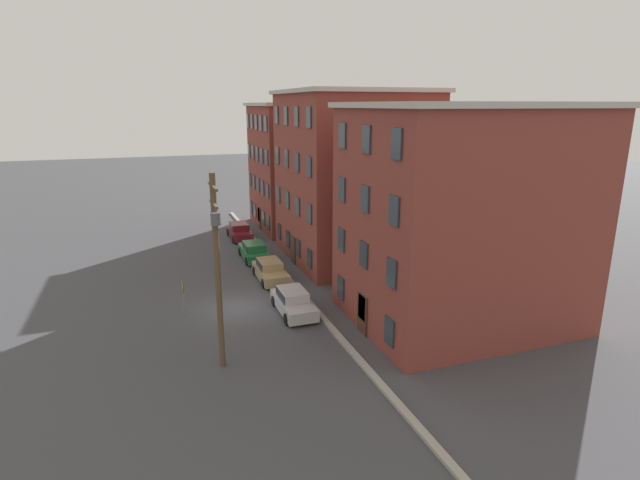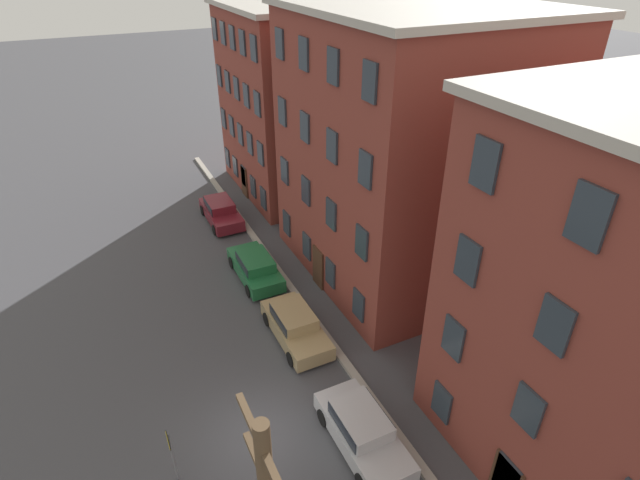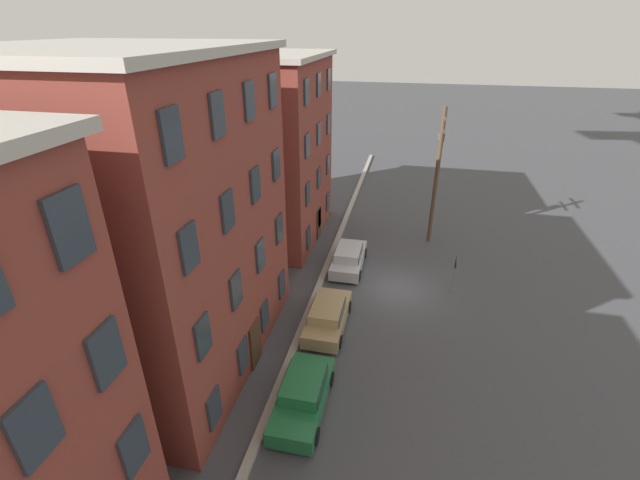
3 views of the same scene
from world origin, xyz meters
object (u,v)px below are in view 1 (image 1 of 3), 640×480
(car_silver, at_px, (293,301))
(utility_pole, at_px, (217,262))
(car_maroon, at_px, (240,230))
(car_tan, at_px, (270,270))
(caution_sign, at_px, (183,292))
(car_green, at_px, (254,250))

(car_silver, bearing_deg, utility_pole, -45.20)
(car_silver, relative_size, utility_pole, 0.47)
(car_maroon, bearing_deg, car_tan, -0.44)
(caution_sign, height_order, utility_pole, utility_pole)
(utility_pole, bearing_deg, car_green, 162.73)
(car_maroon, relative_size, car_tan, 1.00)
(car_tan, xyz_separation_m, caution_sign, (4.71, -6.39, 0.84))
(car_green, height_order, car_tan, same)
(car_maroon, xyz_separation_m, car_tan, (12.27, -0.09, 0.00))
(caution_sign, bearing_deg, car_silver, 76.45)
(car_tan, bearing_deg, utility_pole, -24.70)
(car_green, bearing_deg, utility_pole, -17.27)
(car_green, relative_size, car_silver, 1.00)
(car_maroon, bearing_deg, car_silver, -0.65)
(car_maroon, height_order, car_tan, same)
(car_tan, bearing_deg, caution_sign, -53.62)
(car_silver, height_order, utility_pole, utility_pole)
(car_maroon, height_order, caution_sign, caution_sign)
(utility_pole, bearing_deg, car_tan, 155.30)
(caution_sign, distance_m, utility_pole, 7.60)
(car_maroon, distance_m, car_tan, 12.27)
(car_tan, distance_m, caution_sign, 7.98)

